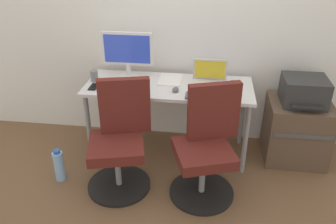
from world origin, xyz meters
TOP-DOWN VIEW (x-y plane):
  - ground_plane at (0.00, 0.00)m, footprint 5.28×5.28m
  - back_wall at (0.00, 0.38)m, footprint 4.40×0.04m
  - desk at (0.00, 0.00)m, footprint 1.52×0.59m
  - office_chair_left at (-0.34, -0.53)m, footprint 0.54×0.54m
  - office_chair_right at (0.38, -0.54)m, footprint 0.56×0.56m
  - side_cabinet at (1.21, 0.07)m, footprint 0.56×0.51m
  - printer at (1.21, 0.06)m, footprint 0.38×0.40m
  - water_bottle_on_floor at (-0.90, -0.56)m, footprint 0.09×0.09m
  - desktop_monitor at (-0.41, 0.16)m, footprint 0.48×0.18m
  - open_laptop at (0.36, 0.05)m, footprint 0.31×0.26m
  - keyboard_by_monitor at (-0.43, -0.08)m, footprint 0.34×0.12m
  - keyboard_by_laptop at (0.34, -0.22)m, footprint 0.34×0.12m
  - mouse_by_monitor at (-0.30, -0.23)m, footprint 0.06×0.10m
  - mouse_by_laptop at (0.08, -0.12)m, footprint 0.06×0.10m
  - coffee_mug at (0.37, 0.22)m, footprint 0.08×0.08m
  - pen_cup at (-0.70, -0.00)m, footprint 0.07×0.07m
  - phone_near_laptop at (-0.66, -0.14)m, footprint 0.07×0.14m
  - phone_near_monitor at (0.60, 0.09)m, footprint 0.07×0.14m
  - paper_pile at (0.00, 0.12)m, footprint 0.21×0.30m

SIDE VIEW (x-z plane):
  - ground_plane at x=0.00m, z-range 0.00..0.00m
  - water_bottle_on_floor at x=-0.90m, z-range -0.01..0.30m
  - side_cabinet at x=1.21m, z-range 0.00..0.59m
  - office_chair_left at x=-0.34m, z-range -0.05..0.89m
  - office_chair_right at x=0.38m, z-range -0.05..0.89m
  - desk at x=0.00m, z-range 0.29..1.01m
  - printer at x=1.21m, z-range 0.59..0.83m
  - phone_near_laptop at x=-0.66m, z-range 0.72..0.73m
  - phone_near_monitor at x=0.60m, z-range 0.72..0.73m
  - paper_pile at x=0.00m, z-range 0.72..0.73m
  - keyboard_by_monitor at x=-0.43m, z-range 0.72..0.74m
  - keyboard_by_laptop at x=0.34m, z-range 0.72..0.74m
  - mouse_by_monitor at x=-0.30m, z-range 0.72..0.75m
  - mouse_by_laptop at x=0.08m, z-range 0.72..0.75m
  - coffee_mug at x=0.37m, z-range 0.72..0.81m
  - pen_cup at x=-0.70m, z-range 0.72..0.83m
  - open_laptop at x=0.36m, z-range 0.66..0.89m
  - desktop_monitor at x=-0.41m, z-range 0.76..1.19m
  - back_wall at x=0.00m, z-range 0.00..2.60m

